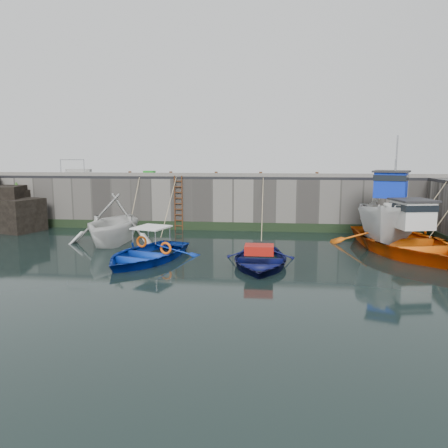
# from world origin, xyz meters

# --- Properties ---
(ground) EXTENTS (120.00, 120.00, 0.00)m
(ground) POSITION_xyz_m (0.00, 0.00, 0.00)
(ground) COLOR black
(ground) RESTS_ON ground
(quay_back) EXTENTS (30.00, 5.00, 3.00)m
(quay_back) POSITION_xyz_m (0.00, 12.50, 1.50)
(quay_back) COLOR slate
(quay_back) RESTS_ON ground
(road_back) EXTENTS (30.00, 5.00, 0.16)m
(road_back) POSITION_xyz_m (0.00, 12.50, 3.08)
(road_back) COLOR black
(road_back) RESTS_ON quay_back
(kerb_back) EXTENTS (30.00, 0.30, 0.20)m
(kerb_back) POSITION_xyz_m (0.00, 10.15, 3.26)
(kerb_back) COLOR slate
(kerb_back) RESTS_ON road_back
(algae_back) EXTENTS (30.00, 0.08, 0.50)m
(algae_back) POSITION_xyz_m (0.00, 9.96, 0.25)
(algae_back) COLOR black
(algae_back) RESTS_ON ground
(ladder) EXTENTS (0.51, 0.08, 3.20)m
(ladder) POSITION_xyz_m (-2.00, 9.91, 1.59)
(ladder) COLOR #3F1E0F
(ladder) RESTS_ON ground
(boat_near_white) EXTENTS (4.61, 5.33, 2.80)m
(boat_near_white) POSITION_xyz_m (-4.41, 5.66, 0.00)
(boat_near_white) COLOR silver
(boat_near_white) RESTS_ON ground
(boat_near_white_rope) EXTENTS (0.04, 3.18, 3.10)m
(boat_near_white_rope) POSITION_xyz_m (-4.41, 9.08, 0.00)
(boat_near_white_rope) COLOR tan
(boat_near_white_rope) RESTS_ON ground
(boat_near_blue) EXTENTS (4.90, 5.89, 1.05)m
(boat_near_blue) POSITION_xyz_m (-1.75, 2.28, 0.00)
(boat_near_blue) COLOR #0B2FA8
(boat_near_blue) RESTS_ON ground
(boat_near_blue_rope) EXTENTS (0.04, 5.83, 3.10)m
(boat_near_blue_rope) POSITION_xyz_m (-1.75, 7.39, 0.00)
(boat_near_blue_rope) COLOR tan
(boat_near_blue_rope) RESTS_ON ground
(boat_near_navy) EXTENTS (3.28, 4.58, 0.95)m
(boat_near_navy) POSITION_xyz_m (3.04, 1.96, 0.00)
(boat_near_navy) COLOR #0A0E41
(boat_near_navy) RESTS_ON ground
(boat_near_navy_rope) EXTENTS (0.04, 6.12, 3.10)m
(boat_near_navy_rope) POSITION_xyz_m (3.04, 7.23, 0.00)
(boat_near_navy_rope) COLOR tan
(boat_near_navy_rope) RESTS_ON ground
(boat_far_white) EXTENTS (4.96, 7.55, 5.73)m
(boat_far_white) POSITION_xyz_m (9.35, 7.08, 1.14)
(boat_far_white) COLOR silver
(boat_far_white) RESTS_ON ground
(boat_far_orange) EXTENTS (6.81, 8.47, 4.56)m
(boat_far_orange) POSITION_xyz_m (9.51, 5.13, 0.50)
(boat_far_orange) COLOR #FF640D
(boat_far_orange) RESTS_ON ground
(fish_crate) EXTENTS (0.69, 0.52, 0.29)m
(fish_crate) POSITION_xyz_m (-3.92, 10.66, 3.31)
(fish_crate) COLOR #1A941F
(fish_crate) RESTS_ON road_back
(railing) EXTENTS (1.60, 1.05, 1.00)m
(railing) POSITION_xyz_m (-8.75, 11.25, 3.36)
(railing) COLOR #A5A8AD
(railing) RESTS_ON road_back
(bollard_a) EXTENTS (0.18, 0.18, 0.28)m
(bollard_a) POSITION_xyz_m (-5.00, 10.25, 3.30)
(bollard_a) COLOR #3F1E0F
(bollard_a) RESTS_ON road_back
(bollard_b) EXTENTS (0.18, 0.18, 0.28)m
(bollard_b) POSITION_xyz_m (-2.50, 10.25, 3.30)
(bollard_b) COLOR #3F1E0F
(bollard_b) RESTS_ON road_back
(bollard_c) EXTENTS (0.18, 0.18, 0.28)m
(bollard_c) POSITION_xyz_m (0.20, 10.25, 3.30)
(bollard_c) COLOR #3F1E0F
(bollard_c) RESTS_ON road_back
(bollard_d) EXTENTS (0.18, 0.18, 0.28)m
(bollard_d) POSITION_xyz_m (2.80, 10.25, 3.30)
(bollard_d) COLOR #3F1E0F
(bollard_d) RESTS_ON road_back
(bollard_e) EXTENTS (0.18, 0.18, 0.28)m
(bollard_e) POSITION_xyz_m (6.00, 10.25, 3.30)
(bollard_e) COLOR #3F1E0F
(bollard_e) RESTS_ON road_back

